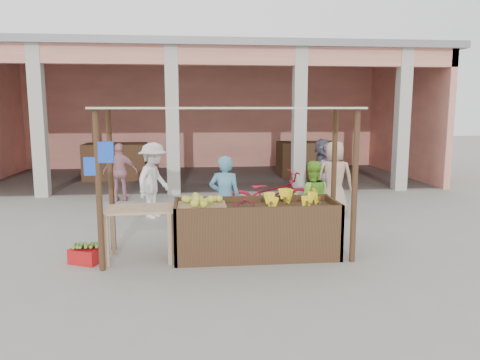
{
  "coord_description": "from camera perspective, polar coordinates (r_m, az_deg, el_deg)",
  "views": [
    {
      "loc": [
        -0.53,
        -7.24,
        2.38
      ],
      "look_at": [
        0.37,
        1.2,
        1.06
      ],
      "focal_mm": 35.0,
      "sensor_mm": 36.0,
      "label": 1
    }
  ],
  "objects": [
    {
      "name": "banana_heap",
      "position": [
        7.62,
        6.59,
        -2.48
      ],
      "size": [
        1.0,
        0.54,
        0.18
      ],
      "primitive_type": null,
      "color": "yellow",
      "rests_on": "fruit_stall"
    },
    {
      "name": "produce_sacks",
      "position": [
        13.26,
        6.88,
        -0.24
      ],
      "size": [
        0.98,
        0.73,
        0.59
      ],
      "color": "maroon",
      "rests_on": "ground"
    },
    {
      "name": "melon_tray",
      "position": [
        7.4,
        -4.69,
        -2.76
      ],
      "size": [
        0.76,
        0.66,
        0.2
      ],
      "color": "#9E8151",
      "rests_on": "fruit_stall"
    },
    {
      "name": "ground",
      "position": [
        7.64,
        -1.81,
        -9.3
      ],
      "size": [
        60.0,
        60.0,
        0.0
      ],
      "primitive_type": "plane",
      "color": "gray",
      "rests_on": "ground"
    },
    {
      "name": "red_crate",
      "position": [
        7.68,
        -18.26,
        -8.75
      ],
      "size": [
        0.54,
        0.48,
        0.23
      ],
      "primitive_type": "cube",
      "rotation": [
        0.0,
        0.0,
        -0.44
      ],
      "color": "red",
      "rests_on": "ground"
    },
    {
      "name": "vendor_blue",
      "position": [
        8.39,
        -1.87,
        -1.87
      ],
      "size": [
        0.68,
        0.55,
        1.64
      ],
      "primitive_type": "imported",
      "rotation": [
        0.0,
        0.0,
        2.98
      ],
      "color": "#589EC6",
      "rests_on": "ground"
    },
    {
      "name": "shopper_b",
      "position": [
        12.3,
        -14.39,
        1.16
      ],
      "size": [
        0.95,
        0.53,
        1.58
      ],
      "primitive_type": "imported",
      "rotation": [
        0.0,
        0.0,
        3.11
      ],
      "color": "#C17F89",
      "rests_on": "ground"
    },
    {
      "name": "fruit_stall",
      "position": [
        7.58,
        1.97,
        -6.3
      ],
      "size": [
        2.6,
        0.95,
        0.8
      ],
      "primitive_type": "cube",
      "color": "#4B2F1E",
      "rests_on": "ground"
    },
    {
      "name": "side_table",
      "position": [
        7.47,
        -12.09,
        -4.37
      ],
      "size": [
        1.07,
        0.75,
        0.84
      ],
      "rotation": [
        0.0,
        0.0,
        0.06
      ],
      "color": "tan",
      "rests_on": "ground"
    },
    {
      "name": "berry_heap",
      "position": [
        7.47,
        0.57,
        -2.82
      ],
      "size": [
        0.43,
        0.36,
        0.14
      ],
      "primitive_type": "ellipsoid",
      "color": "maroon",
      "rests_on": "fruit_stall"
    },
    {
      "name": "shopper_f",
      "position": [
        12.08,
        10.62,
        1.17
      ],
      "size": [
        0.89,
        0.74,
        1.59
      ],
      "primitive_type": "imported",
      "rotation": [
        0.0,
        0.0,
        2.7
      ],
      "color": "#93789F",
      "rests_on": "ground"
    },
    {
      "name": "papaya_pile",
      "position": [
        7.42,
        -12.16,
        -2.52
      ],
      "size": [
        0.74,
        0.42,
        0.21
      ],
      "primitive_type": null,
      "color": "#488B2D",
      "rests_on": "side_table"
    },
    {
      "name": "vendor_green",
      "position": [
        8.68,
        8.75,
        -2.09
      ],
      "size": [
        0.77,
        0.51,
        1.5
      ],
      "primitive_type": "imported",
      "rotation": [
        0.0,
        0.0,
        3.0
      ],
      "color": "#85CE37",
      "rests_on": "ground"
    },
    {
      "name": "stall_awning",
      "position": [
        7.33,
        -2.04,
        5.7
      ],
      "size": [
        4.09,
        1.35,
        2.39
      ],
      "color": "#4B2F1E",
      "rests_on": "ground"
    },
    {
      "name": "market_building",
      "position": [
        16.18,
        -4.06,
        9.97
      ],
      "size": [
        14.4,
        6.4,
        4.2
      ],
      "color": "#F0977D",
      "rests_on": "ground"
    },
    {
      "name": "plantain_bundle",
      "position": [
        7.64,
        -18.32,
        -7.65
      ],
      "size": [
        0.37,
        0.26,
        0.07
      ],
      "primitive_type": null,
      "color": "#578E33",
      "rests_on": "red_crate"
    },
    {
      "name": "shopper_d",
      "position": [
        13.04,
        10.0,
        1.81
      ],
      "size": [
        1.16,
        1.62,
        1.62
      ],
      "primitive_type": "imported",
      "rotation": [
        0.0,
        0.0,
        1.16
      ],
      "color": "#4A4855",
      "rests_on": "ground"
    },
    {
      "name": "shopper_c",
      "position": [
        10.47,
        11.44,
        0.67
      ],
      "size": [
        0.98,
        0.73,
        1.84
      ],
      "primitive_type": "imported",
      "rotation": [
        0.0,
        0.0,
        2.96
      ],
      "color": "tan",
      "rests_on": "ground"
    },
    {
      "name": "motorcycle",
      "position": [
        9.94,
        3.61,
        -1.8
      ],
      "size": [
        1.02,
        2.17,
        1.09
      ],
      "primitive_type": "imported",
      "rotation": [
        0.0,
        0.0,
        1.72
      ],
      "color": "maroon",
      "rests_on": "ground"
    },
    {
      "name": "shopper_a",
      "position": [
        10.23,
        -10.52,
        0.3
      ],
      "size": [
        1.01,
        1.27,
        1.77
      ],
      "primitive_type": "imported",
      "rotation": [
        0.0,
        0.0,
        1.11
      ],
      "color": "white",
      "rests_on": "ground"
    }
  ]
}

